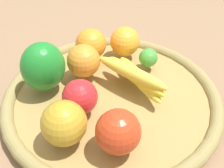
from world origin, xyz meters
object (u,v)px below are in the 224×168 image
apple_1 (118,132)px  orange_2 (91,44)px  orange_0 (83,61)px  orange_1 (125,41)px  apple_0 (64,123)px  lime_0 (148,58)px  apple_2 (80,97)px  bell_pepper (43,67)px  banana_bunch (135,75)px

apple_1 → orange_2: (-0.07, 0.26, -0.00)m
orange_0 → orange_1: bearing=43.1°
apple_0 → lime_0: size_ratio=1.82×
apple_1 → apple_0: (-0.09, 0.01, 0.00)m
apple_2 → orange_1: 0.21m
apple_1 → bell_pepper: bearing=135.0°
apple_1 → lime_0: 0.24m
banana_bunch → lime_0: banana_bunch is taller
apple_2 → bell_pepper: 0.10m
bell_pepper → orange_2: size_ratio=1.44×
orange_2 → apple_0: (-0.02, -0.24, 0.00)m
banana_bunch → orange_2: size_ratio=2.24×
orange_2 → banana_bunch: bearing=-46.3°
apple_2 → apple_0: apple_0 is taller
bell_pepper → apple_0: (0.06, -0.13, -0.01)m
apple_0 → lime_0: (0.15, 0.21, -0.02)m
apple_0 → apple_1: bearing=-9.2°
lime_0 → bell_pepper: bearing=-159.2°
apple_1 → banana_bunch: bearing=78.6°
orange_1 → lime_0: bearing=-40.5°
bell_pepper → orange_2: (0.08, 0.11, -0.02)m
banana_bunch → orange_1: bearing=99.9°
apple_0 → apple_2: bearing=76.0°
bell_pepper → lime_0: bell_pepper is taller
orange_0 → lime_0: (0.14, 0.04, -0.01)m
banana_bunch → apple_0: size_ratio=2.07×
apple_0 → lime_0: bearing=55.0°
apple_0 → orange_2: bearing=84.9°
banana_bunch → lime_0: 0.08m
banana_bunch → orange_1: orange_1 is taller
apple_2 → orange_1: bearing=66.9°
apple_2 → orange_0: 0.11m
orange_1 → apple_2: bearing=-113.1°
banana_bunch → apple_2: bearing=-143.9°
banana_bunch → orange_1: size_ratio=2.30×
apple_2 → banana_bunch: 0.13m
orange_2 → orange_0: bearing=-98.3°
bell_pepper → orange_2: bell_pepper is taller
banana_bunch → orange_2: (-0.10, 0.10, 0.01)m
apple_0 → orange_0: bearing=86.2°
banana_bunch → orange_0: size_ratio=2.24×
bell_pepper → apple_1: bearing=96.5°
orange_2 → apple_0: apple_0 is taller
orange_0 → lime_0: orange_0 is taller
orange_0 → orange_2: 0.07m
banana_bunch → orange_0: orange_0 is taller
orange_0 → apple_0: apple_0 is taller
apple_1 → orange_1: bearing=87.6°
apple_2 → bell_pepper: (-0.08, 0.07, 0.02)m
apple_1 → bell_pepper: 0.21m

